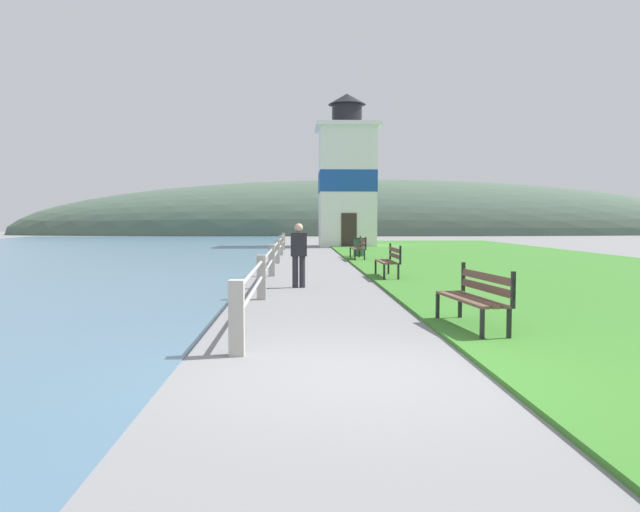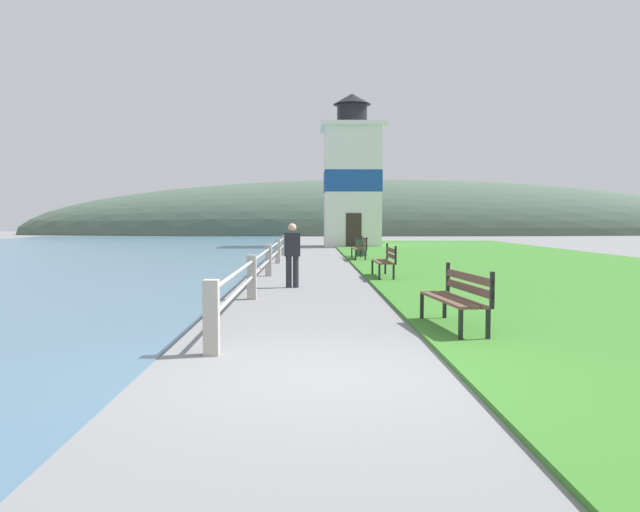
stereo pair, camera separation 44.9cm
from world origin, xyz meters
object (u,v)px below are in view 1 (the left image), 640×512
(park_bench_far, at_px, (359,247))
(person_strolling, at_px, (299,253))
(park_bench_midway, at_px, (390,259))
(trash_bin, at_px, (359,248))
(park_bench_near, at_px, (476,294))
(lighthouse, at_px, (347,179))

(park_bench_far, bearing_deg, person_strolling, 75.38)
(park_bench_midway, height_order, trash_bin, park_bench_midway)
(person_strolling, xyz_separation_m, trash_bin, (2.63, 11.74, -0.40))
(park_bench_far, height_order, trash_bin, park_bench_far)
(park_bench_near, relative_size, lighthouse, 0.20)
(trash_bin, bearing_deg, park_bench_near, -90.28)
(person_strolling, height_order, trash_bin, person_strolling)
(park_bench_far, bearing_deg, trash_bin, -96.61)
(park_bench_far, bearing_deg, lighthouse, -93.17)
(park_bench_midway, xyz_separation_m, trash_bin, (0.14, 9.63, -0.11))
(park_bench_midway, relative_size, lighthouse, 0.19)
(lighthouse, bearing_deg, park_bench_midway, -91.36)
(park_bench_midway, distance_m, person_strolling, 3.28)
(person_strolling, bearing_deg, park_bench_near, -160.76)
(park_bench_near, xyz_separation_m, trash_bin, (0.09, 17.65, -0.12))
(park_bench_far, bearing_deg, park_bench_near, 89.53)
(park_bench_far, relative_size, lighthouse, 0.20)
(park_bench_far, distance_m, person_strolling, 10.28)
(person_strolling, bearing_deg, park_bench_midway, -53.73)
(trash_bin, bearing_deg, park_bench_far, -95.80)
(lighthouse, bearing_deg, trash_bin, -91.82)
(park_bench_near, bearing_deg, park_bench_midway, -95.80)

